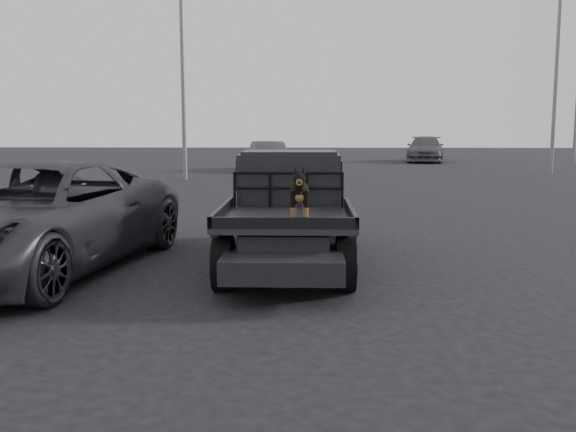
{
  "coord_description": "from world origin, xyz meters",
  "views": [
    {
      "loc": [
        1.04,
        -8.13,
        2.22
      ],
      "look_at": [
        0.8,
        -0.31,
        1.13
      ],
      "focal_mm": 40.0,
      "sensor_mm": 36.0,
      "label": 1
    }
  ],
  "objects_px": {
    "flatbed_ute": "(288,236)",
    "distant_car_a": "(269,156)",
    "floodlight_mid": "(559,29)",
    "distant_car_b": "(425,149)",
    "parked_suv": "(31,218)",
    "dog": "(300,195)"
  },
  "relations": [
    {
      "from": "flatbed_ute",
      "to": "floodlight_mid",
      "type": "bearing_deg",
      "value": 59.83
    },
    {
      "from": "flatbed_ute",
      "to": "distant_car_a",
      "type": "distance_m",
      "value": 22.54
    },
    {
      "from": "floodlight_mid",
      "to": "distant_car_a",
      "type": "bearing_deg",
      "value": 170.29
    },
    {
      "from": "distant_car_b",
      "to": "parked_suv",
      "type": "bearing_deg",
      "value": -99.12
    },
    {
      "from": "distant_car_b",
      "to": "floodlight_mid",
      "type": "xyz_separation_m",
      "value": [
        3.96,
        -10.57,
        5.81
      ]
    },
    {
      "from": "parked_suv",
      "to": "distant_car_a",
      "type": "distance_m",
      "value": 23.27
    },
    {
      "from": "parked_suv",
      "to": "distant_car_a",
      "type": "bearing_deg",
      "value": 93.21
    },
    {
      "from": "flatbed_ute",
      "to": "distant_car_b",
      "type": "xyz_separation_m",
      "value": [
        7.78,
        30.77,
        0.33
      ]
    },
    {
      "from": "flatbed_ute",
      "to": "parked_suv",
      "type": "height_order",
      "value": "parked_suv"
    },
    {
      "from": "parked_suv",
      "to": "distant_car_a",
      "type": "xyz_separation_m",
      "value": [
        2.26,
        23.16,
        -0.11
      ]
    },
    {
      "from": "floodlight_mid",
      "to": "distant_car_b",
      "type": "bearing_deg",
      "value": 110.54
    },
    {
      "from": "parked_suv",
      "to": "flatbed_ute",
      "type": "bearing_deg",
      "value": 18.59
    },
    {
      "from": "dog",
      "to": "distant_car_a",
      "type": "distance_m",
      "value": 24.09
    },
    {
      "from": "dog",
      "to": "distant_car_b",
      "type": "distance_m",
      "value": 33.18
    },
    {
      "from": "distant_car_a",
      "to": "distant_car_b",
      "type": "bearing_deg",
      "value": 28.69
    },
    {
      "from": "floodlight_mid",
      "to": "flatbed_ute",
      "type": "bearing_deg",
      "value": -120.17
    },
    {
      "from": "distant_car_a",
      "to": "distant_car_b",
      "type": "distance_m",
      "value": 12.54
    },
    {
      "from": "parked_suv",
      "to": "distant_car_a",
      "type": "height_order",
      "value": "parked_suv"
    },
    {
      "from": "parked_suv",
      "to": "distant_car_b",
      "type": "height_order",
      "value": "parked_suv"
    },
    {
      "from": "flatbed_ute",
      "to": "distant_car_b",
      "type": "distance_m",
      "value": 31.74
    },
    {
      "from": "distant_car_a",
      "to": "distant_car_b",
      "type": "height_order",
      "value": "distant_car_b"
    },
    {
      "from": "flatbed_ute",
      "to": "parked_suv",
      "type": "relative_size",
      "value": 0.89
    }
  ]
}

